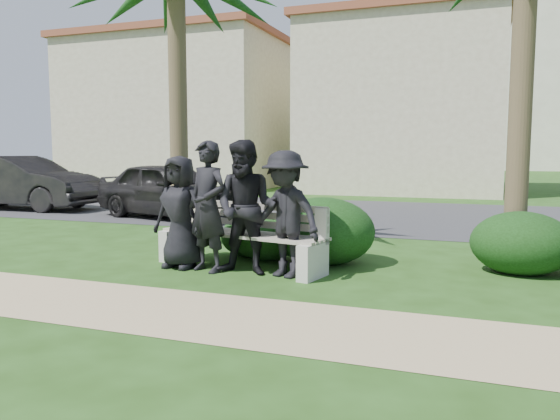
# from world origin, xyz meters

# --- Properties ---
(ground) EXTENTS (160.00, 160.00, 0.00)m
(ground) POSITION_xyz_m (0.00, 0.00, 0.00)
(ground) COLOR #224213
(ground) RESTS_ON ground
(footpath) EXTENTS (30.00, 1.60, 0.01)m
(footpath) POSITION_xyz_m (0.00, -1.80, 0.00)
(footpath) COLOR tan
(footpath) RESTS_ON ground
(asphalt_street) EXTENTS (160.00, 8.00, 0.01)m
(asphalt_street) POSITION_xyz_m (0.00, 8.00, 0.00)
(asphalt_street) COLOR #2D2D30
(asphalt_street) RESTS_ON ground
(stucco_bldg_left) EXTENTS (10.40, 8.40, 7.30)m
(stucco_bldg_left) POSITION_xyz_m (-12.00, 18.00, 3.66)
(stucco_bldg_left) COLOR #B9AD8A
(stucco_bldg_left) RESTS_ON ground
(stucco_bldg_right) EXTENTS (8.40, 8.40, 7.30)m
(stucco_bldg_right) POSITION_xyz_m (-1.00, 18.00, 3.66)
(stucco_bldg_right) COLOR #B9AD8A
(stucco_bldg_right) RESTS_ON ground
(street_lamp) EXTENTS (0.36, 0.36, 4.29)m
(street_lamp) POSITION_xyz_m (-9.00, 12.00, 2.94)
(street_lamp) COLOR black
(street_lamp) RESTS_ON ground
(park_bench) EXTENTS (2.78, 1.15, 0.93)m
(park_bench) POSITION_xyz_m (-1.09, 0.48, 0.42)
(park_bench) COLOR gray
(park_bench) RESTS_ON ground
(man_a) EXTENTS (0.86, 0.61, 1.65)m
(man_a) POSITION_xyz_m (-1.93, 0.18, 0.83)
(man_a) COLOR black
(man_a) RESTS_ON ground
(man_b) EXTENTS (0.79, 0.64, 1.87)m
(man_b) POSITION_xyz_m (-1.43, 0.10, 0.93)
(man_b) COLOR black
(man_b) RESTS_ON ground
(man_c) EXTENTS (0.92, 0.73, 1.88)m
(man_c) POSITION_xyz_m (-0.84, 0.12, 0.94)
(man_c) COLOR black
(man_c) RESTS_ON ground
(man_d) EXTENTS (1.26, 0.96, 1.73)m
(man_d) POSITION_xyz_m (-0.27, 0.15, 0.86)
(man_d) COLOR black
(man_d) RESTS_ON ground
(hedge_b) EXTENTS (1.06, 0.88, 0.69)m
(hedge_b) POSITION_xyz_m (-0.98, 1.20, 0.35)
(hedge_b) COLOR black
(hedge_b) RESTS_ON ground
(hedge_c) EXTENTS (1.05, 0.87, 0.68)m
(hedge_c) POSITION_xyz_m (-1.30, 1.38, 0.34)
(hedge_c) COLOR black
(hedge_c) RESTS_ON ground
(hedge_d) EXTENTS (1.61, 1.33, 1.05)m
(hedge_d) POSITION_xyz_m (-0.05, 1.24, 0.53)
(hedge_d) COLOR black
(hedge_d) RESTS_ON ground
(hedge_e) EXTENTS (1.39, 1.15, 0.91)m
(hedge_e) POSITION_xyz_m (2.78, 1.51, 0.45)
(hedge_e) COLOR black
(hedge_e) RESTS_ON ground
(car_a) EXTENTS (4.55, 2.77, 1.45)m
(car_a) POSITION_xyz_m (-5.33, 5.43, 0.72)
(car_a) COLOR black
(car_a) RESTS_ON ground
(car_b) EXTENTS (4.85, 1.87, 1.58)m
(car_b) POSITION_xyz_m (-10.65, 5.83, 0.79)
(car_b) COLOR black
(car_b) RESTS_ON ground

